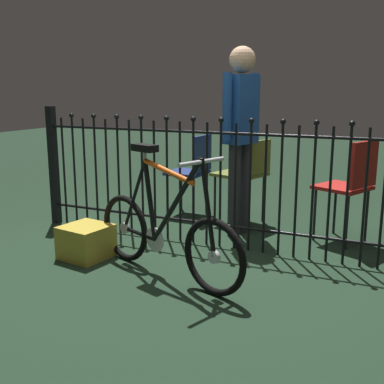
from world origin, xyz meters
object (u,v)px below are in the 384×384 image
object	(u,v)px
person_visitor	(241,125)
display_crate	(86,242)
bicycle	(165,232)
chair_navy	(194,167)
chair_olive	(246,171)
chair_red	(351,181)

from	to	relation	value
person_visitor	display_crate	size ratio (longest dim) A/B	4.86
bicycle	person_visitor	bearing A→B (deg)	83.10
chair_navy	person_visitor	size ratio (longest dim) A/B	0.51
bicycle	chair_olive	distance (m)	1.53
person_visitor	display_crate	xyz separation A→B (m)	(-0.88, -1.09, -0.86)
person_visitor	display_crate	bearing A→B (deg)	-128.74
bicycle	chair_navy	distance (m)	1.70
chair_red	chair_navy	xyz separation A→B (m)	(-1.60, 0.30, -0.03)
bicycle	chair_red	bearing A→B (deg)	50.46
chair_olive	person_visitor	xyz separation A→B (m)	(0.06, -0.36, 0.47)
chair_navy	display_crate	size ratio (longest dim) A/B	2.47
chair_navy	person_visitor	world-z (taller)	person_visitor
bicycle	chair_olive	world-z (taller)	bicycle
chair_red	display_crate	xyz separation A→B (m)	(-1.82, -1.24, -0.42)
bicycle	chair_navy	bearing A→B (deg)	107.84
bicycle	chair_red	size ratio (longest dim) A/B	1.53
bicycle	person_visitor	world-z (taller)	person_visitor
chair_red	person_visitor	bearing A→B (deg)	-171.23
person_visitor	display_crate	distance (m)	1.65
bicycle	chair_olive	size ratio (longest dim) A/B	1.65
chair_red	chair_olive	world-z (taller)	chair_red
chair_red	display_crate	bearing A→B (deg)	-145.69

